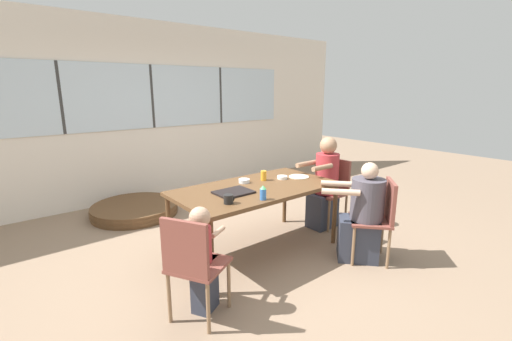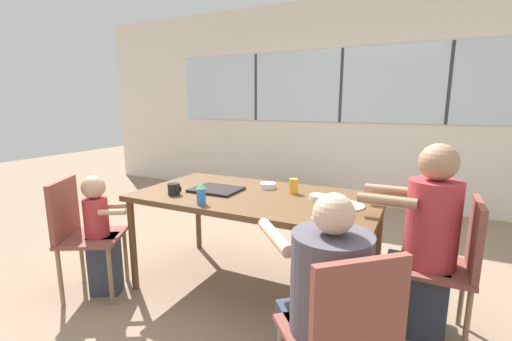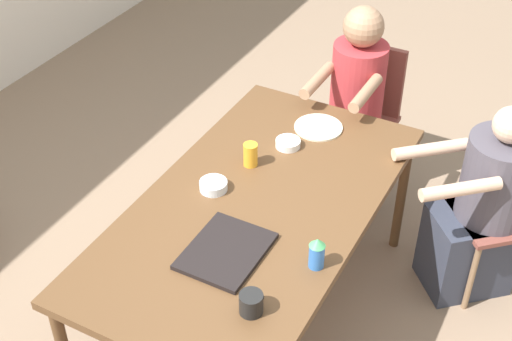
{
  "view_description": "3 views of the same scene",
  "coord_description": "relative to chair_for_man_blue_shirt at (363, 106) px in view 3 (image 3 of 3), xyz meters",
  "views": [
    {
      "loc": [
        -2.21,
        -2.74,
        1.77
      ],
      "look_at": [
        0.0,
        0.0,
        0.92
      ],
      "focal_mm": 24.0,
      "sensor_mm": 36.0,
      "label": 1
    },
    {
      "loc": [
        1.07,
        -2.18,
        1.4
      ],
      "look_at": [
        0.0,
        0.0,
        0.92
      ],
      "focal_mm": 24.0,
      "sensor_mm": 36.0,
      "label": 2
    },
    {
      "loc": [
        -2.06,
        -1.09,
        2.71
      ],
      "look_at": [
        0.0,
        0.0,
        0.92
      ],
      "focal_mm": 50.0,
      "sensor_mm": 36.0,
      "label": 3
    }
  ],
  "objects": [
    {
      "name": "bowl_white_shallow",
      "position": [
        -0.85,
        0.08,
        0.24
      ],
      "size": [
        0.12,
        0.12,
        0.04
      ],
      "color": "white",
      "rests_on": "dining_table"
    },
    {
      "name": "juice_glass",
      "position": [
        -1.05,
        0.16,
        0.28
      ],
      "size": [
        0.07,
        0.07,
        0.11
      ],
      "color": "gold",
      "rests_on": "dining_table"
    },
    {
      "name": "coffee_mug",
      "position": [
        -1.83,
        -0.26,
        0.26
      ],
      "size": [
        0.09,
        0.09,
        0.08
      ],
      "color": "black",
      "rests_on": "dining_table"
    },
    {
      "name": "sippy_cup",
      "position": [
        -1.51,
        -0.37,
        0.29
      ],
      "size": [
        0.06,
        0.06,
        0.14
      ],
      "color": "blue",
      "rests_on": "dining_table"
    },
    {
      "name": "person_woman_green_shirt",
      "position": [
        -0.55,
        -0.82,
        -0.06
      ],
      "size": [
        0.65,
        0.67,
        1.05
      ],
      "rotation": [
        0.0,
        0.0,
        0.73
      ],
      "color": "#333847",
      "rests_on": "ground_plane"
    },
    {
      "name": "chair_for_man_blue_shirt",
      "position": [
        0.0,
        0.0,
        0.0
      ],
      "size": [
        0.4,
        0.4,
        0.87
      ],
      "rotation": [
        0.0,
        0.0,
        1.56
      ],
      "color": "brown",
      "rests_on": "ground_plane"
    },
    {
      "name": "dining_table",
      "position": [
        -1.29,
        0.01,
        0.17
      ],
      "size": [
        1.76,
        0.93,
        0.74
      ],
      "color": "brown",
      "rests_on": "ground_plane"
    },
    {
      "name": "person_man_blue_shirt",
      "position": [
        -0.16,
        0.0,
        0.02
      ],
      "size": [
        0.56,
        0.33,
        1.18
      ],
      "rotation": [
        0.0,
        0.0,
        1.56
      ],
      "color": "#333847",
      "rests_on": "ground_plane"
    },
    {
      "name": "food_tray_dark",
      "position": [
        -1.61,
        -0.03,
        0.23
      ],
      "size": [
        0.36,
        0.29,
        0.02
      ],
      "color": "black",
      "rests_on": "dining_table"
    },
    {
      "name": "plate_tortillas",
      "position": [
        -0.64,
        0.01,
        0.23
      ],
      "size": [
        0.24,
        0.24,
        0.01
      ],
      "color": "beige",
      "rests_on": "dining_table"
    },
    {
      "name": "bowl_cereal",
      "position": [
        -1.29,
        0.22,
        0.24
      ],
      "size": [
        0.12,
        0.12,
        0.04
      ],
      "color": "silver",
      "rests_on": "dining_table"
    },
    {
      "name": "ground_plane",
      "position": [
        -1.29,
        0.01,
        -0.52
      ],
      "size": [
        16.0,
        16.0,
        0.0
      ],
      "primitive_type": "plane",
      "color": "#8C725B"
    }
  ]
}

